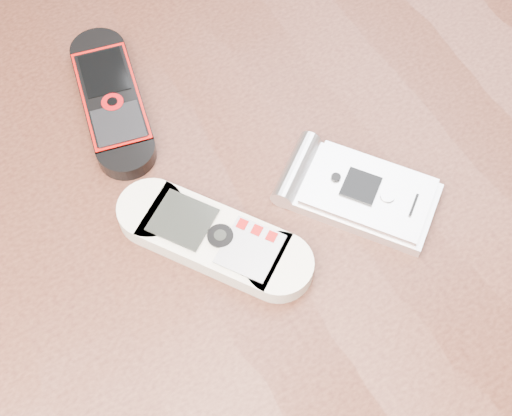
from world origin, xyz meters
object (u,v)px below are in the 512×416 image
object	(u,v)px
table	(251,281)
nokia_black_red	(112,99)
nokia_white	(214,238)
motorola_razr	(364,193)

from	to	relation	value
table	nokia_black_red	xyz separation A→B (m)	(-0.04, 0.14, 0.11)
table	nokia_black_red	size ratio (longest dim) A/B	8.58
table	nokia_white	distance (m)	0.12
table	motorola_razr	size ratio (longest dim) A/B	10.84
nokia_white	motorola_razr	bearing A→B (deg)	-45.75
nokia_black_red	motorola_razr	world-z (taller)	motorola_razr
table	nokia_white	bearing A→B (deg)	-172.18
nokia_white	nokia_black_red	distance (m)	0.14
table	nokia_black_red	bearing A→B (deg)	105.47
nokia_black_red	motorola_razr	bearing A→B (deg)	-42.26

